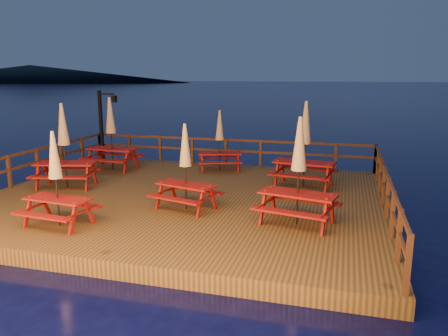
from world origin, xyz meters
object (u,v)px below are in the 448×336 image
Objects in this scene: picnic_table_0 at (186,166)px; picnic_table_1 at (220,139)px; picnic_table_2 at (305,143)px; lamp_post at (104,119)px.

picnic_table_0 is 5.08m from picnic_table_1.
picnic_table_2 reaches higher than picnic_table_1.
lamp_post reaches higher than picnic_table_1.
picnic_table_0 is at bearing -102.70° from picnic_table_1.
lamp_post is 9.20m from picnic_table_2.
picnic_table_1 is at bearing 111.32° from picnic_table_0.
lamp_post is at bearing 153.37° from picnic_table_1.
picnic_table_2 is (8.85, -2.50, -0.32)m from lamp_post.
picnic_table_2 is at bearing -15.80° from lamp_post.
picnic_table_1 is at bearing -8.28° from lamp_post.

